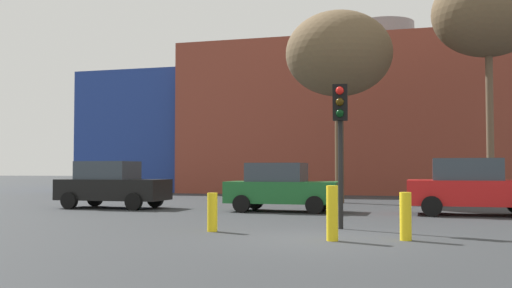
{
  "coord_description": "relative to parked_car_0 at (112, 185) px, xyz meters",
  "views": [
    {
      "loc": [
        2.07,
        -12.51,
        1.48
      ],
      "look_at": [
        -3.36,
        6.74,
        2.31
      ],
      "focal_mm": 41.93,
      "sensor_mm": 36.0,
      "label": 1
    }
  ],
  "objects": [
    {
      "name": "parked_car_2",
      "position": [
        12.89,
        -0.0,
        0.03
      ],
      "size": [
        4.2,
        2.06,
        1.82
      ],
      "color": "red",
      "rests_on": "ground_plane"
    },
    {
      "name": "bollard_yellow_0",
      "position": [
        9.56,
        -8.01,
        -0.31
      ],
      "size": [
        0.24,
        0.24,
        1.13
      ],
      "primitive_type": "cylinder",
      "color": "yellow",
      "rests_on": "ground_plane"
    },
    {
      "name": "bollard_yellow_2",
      "position": [
        6.56,
        -6.94,
        -0.42
      ],
      "size": [
        0.24,
        0.24,
        0.91
      ],
      "primitive_type": "cylinder",
      "color": "yellow",
      "rests_on": "ground_plane"
    },
    {
      "name": "bollard_yellow_1",
      "position": [
        11.01,
        -7.52,
        -0.38
      ],
      "size": [
        0.24,
        0.24,
        0.99
      ],
      "primitive_type": "cylinder",
      "color": "yellow",
      "rests_on": "ground_plane"
    },
    {
      "name": "ground_plane",
      "position": [
        9.33,
        -7.79,
        -0.88
      ],
      "size": [
        200.0,
        200.0,
        0.0
      ],
      "primitive_type": "plane",
      "color": "#2D3033"
    },
    {
      "name": "parked_car_0",
      "position": [
        0.0,
        0.0,
        0.0
      ],
      "size": [
        4.08,
        2.0,
        1.77
      ],
      "color": "black",
      "rests_on": "ground_plane"
    },
    {
      "name": "bare_tree_1",
      "position": [
        14.03,
        6.05,
        7.09
      ],
      "size": [
        4.61,
        4.61,
        9.85
      ],
      "color": "brown",
      "rests_on": "ground_plane"
    },
    {
      "name": "traffic_light_island",
      "position": [
        9.4,
        -5.52,
        1.76
      ],
      "size": [
        0.38,
        0.37,
        3.58
      ],
      "rotation": [
        0.0,
        0.0,
        -1.5
      ],
      "color": "black",
      "rests_on": "ground_plane"
    },
    {
      "name": "building_backdrop",
      "position": [
        8.87,
        20.14,
        3.55
      ],
      "size": [
        39.14,
        13.57,
        11.21
      ],
      "color": "brown",
      "rests_on": "ground_plane"
    },
    {
      "name": "parked_car_1",
      "position": [
        6.59,
        -0.0,
        -0.04
      ],
      "size": [
        3.9,
        1.92,
        1.69
      ],
      "color": "#1E662D",
      "rests_on": "ground_plane"
    },
    {
      "name": "bare_tree_0",
      "position": [
        7.82,
        5.89,
        5.65
      ],
      "size": [
        4.7,
        4.7,
        8.45
      ],
      "color": "brown",
      "rests_on": "ground_plane"
    }
  ]
}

